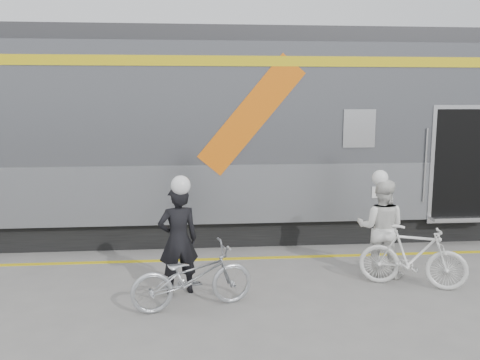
{
  "coord_description": "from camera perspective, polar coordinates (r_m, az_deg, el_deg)",
  "views": [
    {
      "loc": [
        -0.82,
        -6.43,
        2.82
      ],
      "look_at": [
        -0.1,
        1.6,
        1.5
      ],
      "focal_mm": 38.0,
      "sensor_mm": 36.0,
      "label": 1
    }
  ],
  "objects": [
    {
      "name": "ground",
      "position": [
        7.07,
        2.01,
        -14.21
      ],
      "size": [
        90.0,
        90.0,
        0.0
      ],
      "primitive_type": "plane",
      "color": "slate",
      "rests_on": "ground"
    },
    {
      "name": "bicycle_left",
      "position": [
        6.96,
        -5.36,
        -10.76
      ],
      "size": [
        1.76,
        0.97,
        0.87
      ],
      "primitive_type": "imported",
      "rotation": [
        0.0,
        0.0,
        1.82
      ],
      "color": "#B1B5B9",
      "rests_on": "ground"
    },
    {
      "name": "man",
      "position": [
        7.38,
        -6.95,
        -6.71
      ],
      "size": [
        0.65,
        0.51,
        1.59
      ],
      "primitive_type": "imported",
      "rotation": [
        0.0,
        0.0,
        3.39
      ],
      "color": "black",
      "rests_on": "ground"
    },
    {
      "name": "helmet_man",
      "position": [
        7.18,
        -7.1,
        0.46
      ],
      "size": [
        0.28,
        0.28,
        0.28
      ],
      "primitive_type": "sphere",
      "color": "white",
      "rests_on": "man"
    },
    {
      "name": "bicycle_right",
      "position": [
        8.07,
        18.83,
        -8.13
      ],
      "size": [
        1.61,
        1.03,
        0.94
      ],
      "primitive_type": "imported",
      "rotation": [
        0.0,
        0.0,
        1.16
      ],
      "color": "silver",
      "rests_on": "ground"
    },
    {
      "name": "helmet_woman",
      "position": [
        8.19,
        15.81,
        0.93
      ],
      "size": [
        0.25,
        0.25,
        0.25
      ],
      "primitive_type": "sphere",
      "color": "white",
      "rests_on": "woman"
    },
    {
      "name": "train",
      "position": [
        11.02,
        9.79,
        5.17
      ],
      "size": [
        24.0,
        3.17,
        4.1
      ],
      "color": "black",
      "rests_on": "ground"
    },
    {
      "name": "safety_strip",
      "position": [
        9.07,
        0.32,
        -8.79
      ],
      "size": [
        24.0,
        0.12,
        0.01
      ],
      "primitive_type": "cube",
      "color": "gold",
      "rests_on": "ground"
    },
    {
      "name": "woman",
      "position": [
        8.37,
        15.54,
        -5.18
      ],
      "size": [
        0.93,
        0.84,
        1.55
      ],
      "primitive_type": "imported",
      "rotation": [
        0.0,
        0.0,
        2.73
      ],
      "color": "white",
      "rests_on": "ground"
    }
  ]
}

